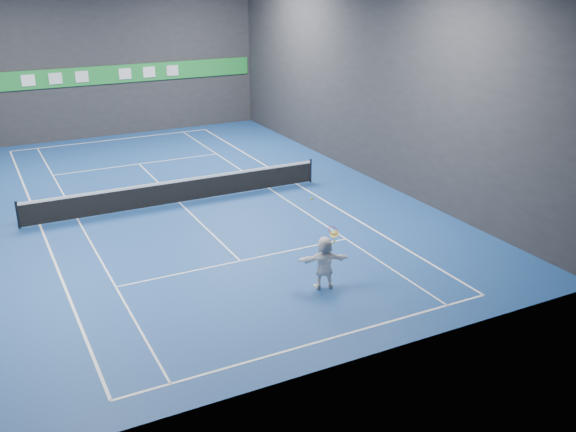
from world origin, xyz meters
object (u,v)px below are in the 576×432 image
player (324,262)px  tennis_net (179,190)px  tennis_racket (333,233)px  tennis_ball (312,199)px

player → tennis_net: 9.41m
tennis_net → player: bearing=-80.7°
tennis_net → tennis_racket: (1.84, -9.23, 1.18)m
tennis_racket → player: bearing=-171.4°
player → tennis_net: size_ratio=0.13×
tennis_ball → tennis_net: bearing=97.1°
tennis_net → tennis_racket: tennis_racket is taller
player → tennis_racket: size_ratio=2.62×
tennis_ball → tennis_net: 9.51m
player → tennis_ball: bearing=-0.4°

